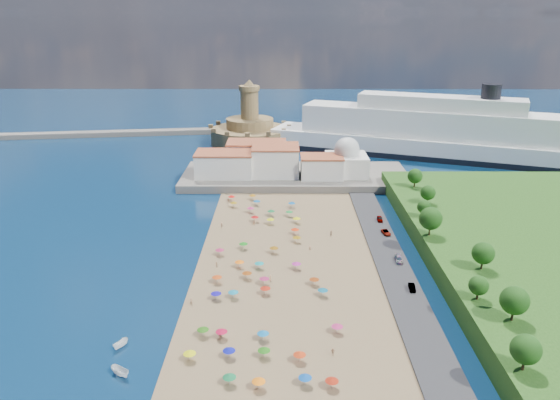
{
  "coord_description": "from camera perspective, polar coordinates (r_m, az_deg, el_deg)",
  "views": [
    {
      "loc": [
        4.84,
        -137.43,
        63.86
      ],
      "look_at": [
        4.0,
        25.0,
        8.0
      ],
      "focal_mm": 35.0,
      "sensor_mm": 36.0,
      "label": 1
    }
  ],
  "objects": [
    {
      "name": "domed_building",
      "position": [
        217.0,
        6.96,
        4.19
      ],
      "size": [
        16.0,
        16.0,
        15.0
      ],
      "color": "silver",
      "rests_on": "terrace"
    },
    {
      "name": "hillside_trees",
      "position": [
        145.13,
        17.85,
        -3.7
      ],
      "size": [
        12.94,
        108.67,
        8.04
      ],
      "color": "#382314",
      "rests_on": "hillside"
    },
    {
      "name": "parked_cars",
      "position": [
        158.95,
        11.61,
        -4.59
      ],
      "size": [
        2.73,
        50.18,
        1.42
      ],
      "color": "gray",
      "rests_on": "promenade"
    },
    {
      "name": "terrace",
      "position": [
        219.54,
        1.63,
        2.47
      ],
      "size": [
        90.0,
        36.0,
        3.0
      ],
      "primitive_type": "cube",
      "color": "#59544C",
      "rests_on": "ground"
    },
    {
      "name": "ground",
      "position": [
        151.62,
        -1.57,
        -5.94
      ],
      "size": [
        700.0,
        700.0,
        0.0
      ],
      "primitive_type": "plane",
      "color": "#071938",
      "rests_on": "ground"
    },
    {
      "name": "beach_parasols",
      "position": [
        139.32,
        -2.08,
        -7.33
      ],
      "size": [
        32.86,
        115.7,
        2.2
      ],
      "color": "gray",
      "rests_on": "beach"
    },
    {
      "name": "cruise_ship",
      "position": [
        263.78,
        16.14,
        6.5
      ],
      "size": [
        156.26,
        77.49,
        34.56
      ],
      "color": "black",
      "rests_on": "ground"
    },
    {
      "name": "beachgoers",
      "position": [
        152.13,
        -2.15,
        -5.4
      ],
      "size": [
        36.19,
        91.51,
        1.86
      ],
      "color": "tan",
      "rests_on": "beach"
    },
    {
      "name": "moored_boats",
      "position": [
        112.89,
        -16.32,
        -15.83
      ],
      "size": [
        6.44,
        13.22,
        1.78
      ],
      "color": "white",
      "rests_on": "ground"
    },
    {
      "name": "jetty",
      "position": [
        253.87,
        -3.53,
        4.65
      ],
      "size": [
        18.0,
        70.0,
        2.4
      ],
      "primitive_type": "cube",
      "color": "#59544C",
      "rests_on": "ground"
    },
    {
      "name": "fortress",
      "position": [
        281.81,
        -3.16,
        7.24
      ],
      "size": [
        40.0,
        40.0,
        32.4
      ],
      "color": "#97794B",
      "rests_on": "ground"
    },
    {
      "name": "waterfront_buildings",
      "position": [
        218.52,
        -1.79,
        4.12
      ],
      "size": [
        57.0,
        29.0,
        11.0
      ],
      "color": "silver",
      "rests_on": "terrace"
    },
    {
      "name": "breakwater",
      "position": [
        318.52,
        -20.98,
        6.4
      ],
      "size": [
        199.03,
        34.77,
        2.6
      ],
      "primitive_type": "cube",
      "rotation": [
        0.0,
        0.0,
        0.14
      ],
      "color": "#59544C",
      "rests_on": "ground"
    }
  ]
}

